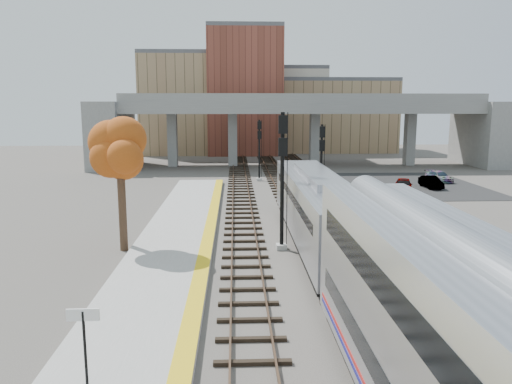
# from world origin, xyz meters

# --- Properties ---
(ground) EXTENTS (160.00, 160.00, 0.00)m
(ground) POSITION_xyz_m (0.00, 0.00, 0.00)
(ground) COLOR #47423D
(ground) RESTS_ON ground
(platform) EXTENTS (4.50, 60.00, 0.35)m
(platform) POSITION_xyz_m (-7.25, 0.00, 0.17)
(platform) COLOR #9E9E99
(platform) RESTS_ON ground
(yellow_strip) EXTENTS (0.70, 60.00, 0.01)m
(yellow_strip) POSITION_xyz_m (-5.35, 0.00, 0.35)
(yellow_strip) COLOR yellow
(yellow_strip) RESTS_ON platform
(tracks) EXTENTS (10.70, 95.00, 0.25)m
(tracks) POSITION_xyz_m (0.93, 12.50, 0.08)
(tracks) COLOR black
(tracks) RESTS_ON ground
(overpass) EXTENTS (54.00, 12.00, 9.50)m
(overpass) POSITION_xyz_m (4.92, 45.00, 5.81)
(overpass) COLOR slate
(overpass) RESTS_ON ground
(buildings_far) EXTENTS (43.00, 21.00, 20.60)m
(buildings_far) POSITION_xyz_m (1.26, 66.57, 7.88)
(buildings_far) COLOR #947B56
(buildings_far) RESTS_ON ground
(parking_lot) EXTENTS (14.00, 18.00, 0.04)m
(parking_lot) POSITION_xyz_m (14.00, 28.00, 0.02)
(parking_lot) COLOR black
(parking_lot) RESTS_ON ground
(locomotive) EXTENTS (3.02, 19.05, 4.10)m
(locomotive) POSITION_xyz_m (1.00, 6.17, 2.28)
(locomotive) COLOR #A8AAB2
(locomotive) RESTS_ON ground
(signal_mast_near) EXTENTS (0.60, 0.64, 7.72)m
(signal_mast_near) POSITION_xyz_m (-1.10, 5.36, 3.95)
(signal_mast_near) COLOR #9E9E99
(signal_mast_near) RESTS_ON ground
(signal_mast_mid) EXTENTS (0.60, 0.64, 6.63)m
(signal_mast_mid) POSITION_xyz_m (3.00, 16.43, 3.21)
(signal_mast_mid) COLOR #9E9E99
(signal_mast_mid) RESTS_ON ground
(signal_mast_far) EXTENTS (0.60, 0.64, 6.55)m
(signal_mast_far) POSITION_xyz_m (-1.10, 31.34, 3.15)
(signal_mast_far) COLOR #9E9E99
(signal_mast_far) RESTS_ON ground
(station_sign) EXTENTS (0.90, 0.08, 2.27)m
(station_sign) POSITION_xyz_m (-7.90, -8.85, 1.98)
(station_sign) COLOR black
(station_sign) RESTS_ON platform
(tree) EXTENTS (3.60, 3.60, 7.38)m
(tree) POSITION_xyz_m (-10.01, 5.63, 5.47)
(tree) COLOR #382619
(tree) RESTS_ON ground
(car_a) EXTENTS (2.60, 4.10, 1.30)m
(car_a) POSITION_xyz_m (12.05, 23.57, 0.69)
(car_a) COLOR #99999E
(car_a) RESTS_ON parking_lot
(car_b) EXTENTS (1.37, 3.59, 1.17)m
(car_b) POSITION_xyz_m (15.53, 25.73, 0.62)
(car_b) COLOR #99999E
(car_b) RESTS_ON parking_lot
(car_c) EXTENTS (2.24, 3.99, 1.09)m
(car_c) POSITION_xyz_m (18.04, 29.79, 0.59)
(car_c) COLOR #99999E
(car_c) RESTS_ON parking_lot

